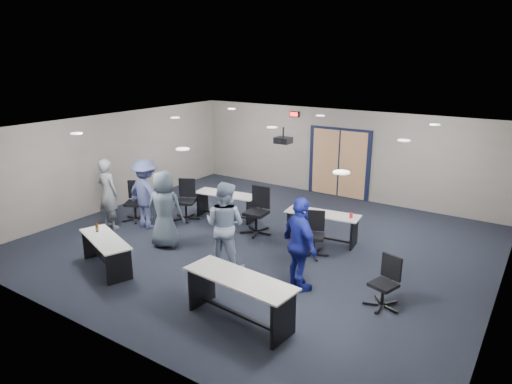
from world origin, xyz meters
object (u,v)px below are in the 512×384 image
Objects in this scene: chair_back_a at (186,200)px; chair_loose_left at (134,202)px; chair_back_b at (256,211)px; person_lightblue at (225,225)px; person_gray at (108,193)px; person_back at (146,194)px; chair_back_c at (314,235)px; person_navy at (300,245)px; table_front_right at (240,292)px; table_back_right at (323,222)px; person_plaid at (165,209)px; table_back_left at (226,201)px; chair_loose_right at (384,283)px; table_front_left at (105,248)px.

chair_loose_left is (-1.08, -0.80, -0.02)m from chair_back_a.
person_lightblue is at bearing -80.13° from chair_back_b.
person_gray reaches higher than person_back.
person_navy is (0.44, -1.49, 0.41)m from chair_back_c.
table_back_right is at bearing 100.45° from table_front_right.
person_back is (-4.35, -0.77, 0.40)m from chair_back_c.
table_back_right is 3.67m from person_plaid.
table_back_left is 4.26m from person_navy.
person_navy reaches higher than chair_loose_right.
person_gray reaches higher than chair_back_b.
person_navy reaches higher than table_front_right.
table_front_right is 1.13× the size of table_back_right.
chair_loose_right is at bearing -40.67° from chair_back_a.
person_lightblue is 1.01× the size of person_navy.
chair_loose_left is 3.80m from person_lightblue.
table_back_left is 2.97m from person_lightblue.
person_lightblue is at bearing 169.38° from person_back.
table_back_right is 1.66× the size of chair_back_a.
table_front_left is 2.50m from person_lightblue.
table_back_right is 0.99× the size of person_gray.
table_front_right is at bearing -64.67° from chair_back_b.
person_back reaches higher than table_front_left.
table_back_left is at bearing 155.30° from chair_back_b.
person_navy is at bearing 173.77° from person_back.
table_front_left is 0.97× the size of person_gray.
person_lightblue is at bearing 138.88° from table_front_right.
person_navy reaches higher than table_back_left.
person_lightblue reaches higher than table_front_left.
chair_back_a is 4.68m from person_navy.
chair_back_a is 2.13m from chair_back_b.
table_front_left is 1.77× the size of chair_back_c.
chair_back_a is 3.91m from chair_back_c.
person_plaid is 1.00× the size of person_back.
person_navy is at bearing -38.86° from chair_loose_left.
chair_loose_left is at bearing 146.56° from table_front_left.
chair_back_a is (-3.71, -0.65, 0.06)m from table_back_right.
table_back_right is 2.60m from person_lightblue.
table_back_left is 0.98× the size of person_navy.
person_gray is at bearing -162.42° from chair_loose_right.
chair_back_a is at bearing 10.47° from person_navy.
table_front_right is 2.18× the size of chair_loose_right.
chair_back_a is at bearing -147.97° from table_back_left.
table_back_right is at bearing -160.85° from person_plaid.
chair_back_c is at bearing -174.39° from person_plaid.
chair_loose_left reaches higher than table_back_right.
person_gray is at bearing -8.33° from person_lightblue.
chair_back_c is (-0.15, 3.00, -0.05)m from table_front_right.
table_back_left is at bearing -59.23° from person_lightblue.
table_back_left is 3.04m from person_gray.
table_front_right is 1.88× the size of chair_back_a.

